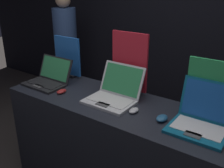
% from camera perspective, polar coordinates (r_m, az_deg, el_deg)
% --- Properties ---
extents(wall_back, '(8.00, 0.05, 2.80)m').
position_cam_1_polar(wall_back, '(3.35, 17.08, 14.16)').
color(wall_back, black).
rests_on(wall_back, ground_plane).
extents(display_counter, '(1.85, 0.61, 0.90)m').
position_cam_1_polar(display_counter, '(2.30, 0.33, -14.04)').
color(display_counter, black).
rests_on(display_counter, ground_plane).
extents(laptop_front, '(0.38, 0.32, 0.23)m').
position_cam_1_polar(laptop_front, '(2.47, -13.68, 1.22)').
color(laptop_front, black).
rests_on(laptop_front, display_counter).
extents(mouse_front, '(0.06, 0.10, 0.03)m').
position_cam_1_polar(mouse_front, '(2.26, -10.95, -1.60)').
color(mouse_front, maroon).
rests_on(mouse_front, display_counter).
extents(promo_stand_front, '(0.31, 0.07, 0.39)m').
position_cam_1_polar(promo_stand_front, '(2.60, -9.65, 5.61)').
color(promo_stand_front, black).
rests_on(promo_stand_front, display_counter).
extents(laptop_middle, '(0.38, 0.38, 0.26)m').
position_cam_1_polar(laptop_middle, '(2.08, 0.46, -1.99)').
color(laptop_middle, '#B7B7BC').
rests_on(laptop_middle, display_counter).
extents(mouse_middle, '(0.06, 0.09, 0.03)m').
position_cam_1_polar(mouse_middle, '(1.92, 4.78, -5.76)').
color(mouse_middle, '#B2B2B7').
rests_on(mouse_middle, display_counter).
extents(promo_stand_middle, '(0.33, 0.07, 0.51)m').
position_cam_1_polar(promo_stand_middle, '(2.19, 3.82, 4.35)').
color(promo_stand_middle, black).
rests_on(promo_stand_middle, display_counter).
extents(laptop_back, '(0.36, 0.35, 0.29)m').
position_cam_1_polar(laptop_back, '(1.80, 18.92, -7.12)').
color(laptop_back, '#0F5170').
rests_on(laptop_back, display_counter).
extents(mouse_back, '(0.07, 0.10, 0.04)m').
position_cam_1_polar(mouse_back, '(1.83, 10.82, -7.33)').
color(mouse_back, navy).
rests_on(mouse_back, display_counter).
extents(promo_stand_back, '(0.34, 0.07, 0.42)m').
position_cam_1_polar(promo_stand_back, '(1.88, 20.88, -1.55)').
color(promo_stand_back, black).
rests_on(promo_stand_back, display_counter).
extents(person_bystander, '(0.31, 0.31, 1.64)m').
position_cam_1_polar(person_bystander, '(3.73, -9.90, 6.93)').
color(person_bystander, '#282833').
rests_on(person_bystander, ground_plane).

